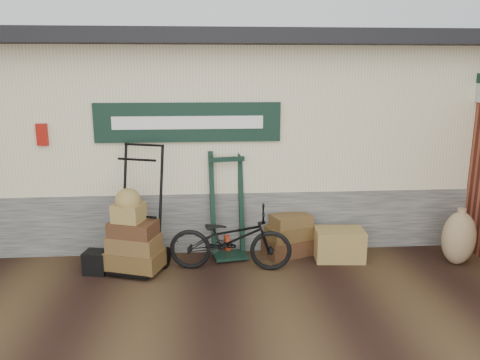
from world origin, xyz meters
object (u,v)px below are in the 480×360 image
black_trunk (96,262)px  bicycle (230,236)px  suitcase_stack (289,234)px  green_barrow (228,205)px  porter_trolley (139,207)px  wicker_hamper (339,244)px

black_trunk → bicycle: size_ratio=0.18×
suitcase_stack → bicycle: 1.02m
green_barrow → black_trunk: (-1.79, -0.49, -0.62)m
porter_trolley → wicker_hamper: size_ratio=2.53×
porter_trolley → wicker_hamper: (2.80, 0.07, -0.64)m
green_barrow → bicycle: green_barrow is taller
porter_trolley → bicycle: porter_trolley is taller
black_trunk → bicycle: (1.80, -0.02, 0.33)m
porter_trolley → green_barrow: (1.21, 0.35, -0.10)m
black_trunk → bicycle: 1.83m
green_barrow → black_trunk: size_ratio=5.05×
porter_trolley → suitcase_stack: bearing=28.2°
wicker_hamper → black_trunk: wicker_hamper is taller
suitcase_stack → black_trunk: bearing=-170.4°
green_barrow → bicycle: bearing=-98.7°
bicycle → wicker_hamper: bearing=-75.0°
green_barrow → wicker_hamper: size_ratio=2.23×
wicker_hamper → black_trunk: size_ratio=2.26×
green_barrow → porter_trolley: bearing=-173.8°
porter_trolley → suitcase_stack: 2.20m
suitcase_stack → wicker_hamper: size_ratio=1.01×
black_trunk → bicycle: bicycle is taller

